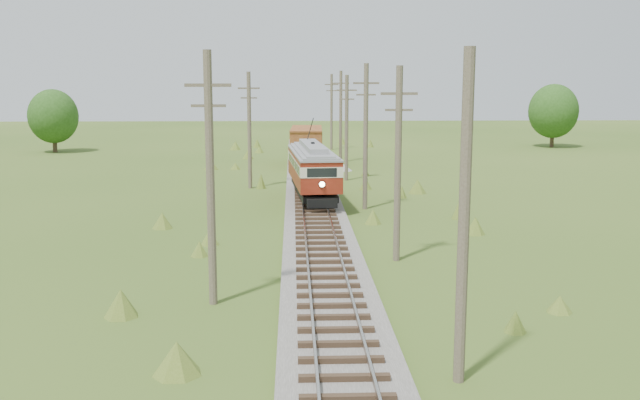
{
  "coord_description": "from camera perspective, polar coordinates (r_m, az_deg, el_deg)",
  "views": [
    {
      "loc": [
        -1.3,
        -12.86,
        7.96
      ],
      "look_at": [
        0.0,
        21.15,
        2.24
      ],
      "focal_mm": 40.0,
      "sensor_mm": 36.0,
      "label": 1
    }
  ],
  "objects": [
    {
      "name": "tree_mid_a",
      "position": [
        85.24,
        -20.57,
        6.29
      ],
      "size": [
        5.46,
        5.46,
        7.03
      ],
      "color": "#38281C",
      "rests_on": "ground"
    },
    {
      "name": "utility_pole_l_a",
      "position": [
        25.24,
        -8.77,
        1.84
      ],
      "size": [
        1.6,
        0.3,
        9.0
      ],
      "color": "brown",
      "rests_on": "ground"
    },
    {
      "name": "gravel_pile",
      "position": [
        64.29,
        1.35,
        2.86
      ],
      "size": [
        2.83,
        3.0,
        1.03
      ],
      "color": "gray",
      "rests_on": "ground"
    },
    {
      "name": "utility_pole_l_b",
      "position": [
        53.07,
        -5.67,
        5.67
      ],
      "size": [
        1.6,
        0.3,
        8.6
      ],
      "color": "brown",
      "rests_on": "ground"
    },
    {
      "name": "utility_pole_r_4",
      "position": [
        57.13,
        2.14,
        5.88
      ],
      "size": [
        1.6,
        0.3,
        8.4
      ],
      "color": "brown",
      "rests_on": "ground"
    },
    {
      "name": "utility_pole_r_1",
      "position": [
        18.73,
        11.44,
        -1.6
      ],
      "size": [
        0.3,
        0.3,
        8.8
      ],
      "color": "brown",
      "rests_on": "ground"
    },
    {
      "name": "tree_mid_b",
      "position": [
        90.52,
        18.17,
        6.77
      ],
      "size": [
        5.88,
        5.88,
        7.57
      ],
      "color": "#38281C",
      "rests_on": "ground"
    },
    {
      "name": "gondola",
      "position": [
        67.99,
        -1.09,
        4.65
      ],
      "size": [
        3.2,
        9.02,
        2.97
      ],
      "rotation": [
        0.0,
        0.0,
        -0.03
      ],
      "color": "black",
      "rests_on": "ground"
    },
    {
      "name": "streetcar",
      "position": [
        46.77,
        -0.58,
        2.72
      ],
      "size": [
        3.33,
        11.12,
        5.03
      ],
      "rotation": [
        0.0,
        0.0,
        0.07
      ],
      "color": "black",
      "rests_on": "ground"
    },
    {
      "name": "utility_pole_r_3",
      "position": [
        44.21,
        3.67,
        5.2
      ],
      "size": [
        1.6,
        0.3,
        9.0
      ],
      "color": "brown",
      "rests_on": "ground"
    },
    {
      "name": "utility_pole_r_2",
      "position": [
        31.4,
        6.26,
        3.02
      ],
      "size": [
        1.6,
        0.3,
        8.6
      ],
      "color": "brown",
      "rests_on": "ground"
    },
    {
      "name": "utility_pole_r_5",
      "position": [
        70.09,
        1.67,
        6.77
      ],
      "size": [
        1.6,
        0.3,
        8.9
      ],
      "color": "brown",
      "rests_on": "ground"
    },
    {
      "name": "utility_pole_r_6",
      "position": [
        83.05,
        0.93,
        7.13
      ],
      "size": [
        1.6,
        0.3,
        8.7
      ],
      "color": "brown",
      "rests_on": "ground"
    },
    {
      "name": "railbed_main",
      "position": [
        47.51,
        -0.59,
        0.13
      ],
      "size": [
        3.6,
        96.0,
        0.57
      ],
      "color": "#605B54",
      "rests_on": "ground"
    }
  ]
}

